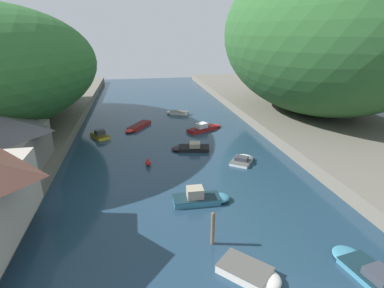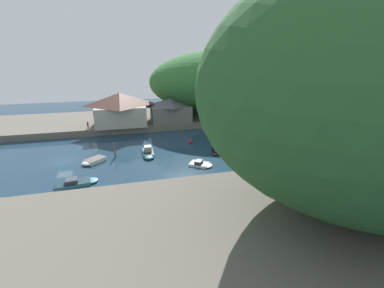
{
  "view_description": "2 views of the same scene",
  "coord_description": "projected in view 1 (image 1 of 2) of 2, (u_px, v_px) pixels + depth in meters",
  "views": [
    {
      "loc": [
        -4.71,
        -9.04,
        15.15
      ],
      "look_at": [
        1.64,
        24.36,
        2.26
      ],
      "focal_mm": 28.0,
      "sensor_mm": 36.0,
      "label": 1
    },
    {
      "loc": [
        45.73,
        11.68,
        17.59
      ],
      "look_at": [
        2.0,
        22.89,
        1.92
      ],
      "focal_mm": 24.0,
      "sensor_mm": 36.0,
      "label": 2
    }
  ],
  "objects": [
    {
      "name": "right_bank",
      "position": [
        334.0,
        130.0,
        46.18
      ],
      "size": [
        22.0,
        120.0,
        1.51
      ],
      "color": "#666056",
      "rests_on": "ground"
    },
    {
      "name": "boat_near_quay",
      "position": [
        202.0,
        198.0,
        28.09
      ],
      "size": [
        5.45,
        2.02,
        1.57
      ],
      "rotation": [
        0.0,
        0.0,
        4.69
      ],
      "color": "teal",
      "rests_on": "water_surface"
    },
    {
      "name": "boat_mid_channel",
      "position": [
        137.0,
        127.0,
        49.49
      ],
      "size": [
        4.76,
        6.32,
        0.53
      ],
      "rotation": [
        0.0,
        0.0,
        2.58
      ],
      "color": "red",
      "rests_on": "water_surface"
    },
    {
      "name": "boat_far_right_bank",
      "position": [
        177.0,
        113.0,
        57.8
      ],
      "size": [
        4.47,
        2.98,
        0.68
      ],
      "rotation": [
        0.0,
        0.0,
        1.16
      ],
      "color": "silver",
      "rests_on": "water_surface"
    },
    {
      "name": "boat_white_cruiser",
      "position": [
        252.0,
        274.0,
        19.52
      ],
      "size": [
        4.34,
        4.43,
        0.64
      ],
      "rotation": [
        0.0,
        0.0,
        3.9
      ],
      "color": "silver",
      "rests_on": "water_surface"
    },
    {
      "name": "boat_cabin_cruiser",
      "position": [
        370.0,
        272.0,
        19.64
      ],
      "size": [
        3.03,
        5.99,
        0.97
      ],
      "rotation": [
        0.0,
        0.0,
        0.16
      ],
      "color": "teal",
      "rests_on": "water_surface"
    },
    {
      "name": "boathouse_shed",
      "position": [
        3.0,
        143.0,
        30.32
      ],
      "size": [
        7.23,
        10.61,
        5.86
      ],
      "color": "slate",
      "rests_on": "left_bank"
    },
    {
      "name": "boat_red_skiff",
      "position": [
        190.0,
        148.0,
        40.51
      ],
      "size": [
        5.43,
        3.08,
        1.07
      ],
      "rotation": [
        0.0,
        0.0,
        1.37
      ],
      "color": "black",
      "rests_on": "water_surface"
    },
    {
      "name": "channel_buoy_near",
      "position": [
        148.0,
        163.0,
        35.76
      ],
      "size": [
        0.68,
        0.68,
        1.02
      ],
      "color": "red",
      "rests_on": "water_surface"
    },
    {
      "name": "water_surface",
      "position": [
        173.0,
        146.0,
        42.06
      ],
      "size": [
        130.0,
        130.0,
        0.0
      ],
      "primitive_type": "plane",
      "color": "#1E384C",
      "rests_on": "ground"
    },
    {
      "name": "boat_moored_right",
      "position": [
        99.0,
        135.0,
        45.5
      ],
      "size": [
        3.51,
        4.58,
        1.23
      ],
      "rotation": [
        0.0,
        0.0,
        0.47
      ],
      "color": "gold",
      "rests_on": "water_surface"
    },
    {
      "name": "hillside_right",
      "position": [
        321.0,
        35.0,
        49.63
      ],
      "size": [
        30.86,
        43.2,
        26.08
      ],
      "color": "#285628",
      "rests_on": "right_bank"
    },
    {
      "name": "boat_open_rowboat",
      "position": [
        205.0,
        128.0,
        48.75
      ],
      "size": [
        6.51,
        4.59,
        1.26
      ],
      "rotation": [
        0.0,
        0.0,
        5.2
      ],
      "color": "red",
      "rests_on": "water_surface"
    },
    {
      "name": "boat_far_upstream",
      "position": [
        242.0,
        160.0,
        36.91
      ],
      "size": [
        3.95,
        4.35,
        0.84
      ],
      "rotation": [
        0.0,
        0.0,
        5.66
      ],
      "color": "white",
      "rests_on": "water_surface"
    },
    {
      "name": "mooring_post_nearest",
      "position": [
        213.0,
        228.0,
        22.24
      ],
      "size": [
        0.3,
        0.3,
        2.79
      ],
      "color": "brown",
      "rests_on": "water_surface"
    }
  ]
}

